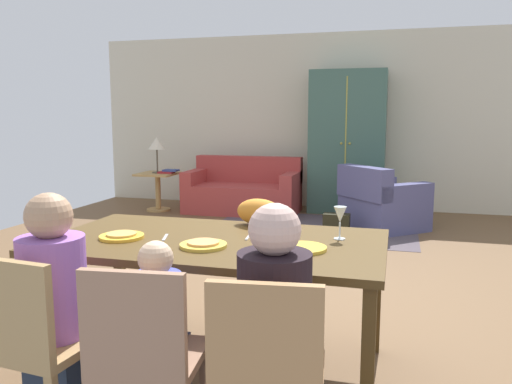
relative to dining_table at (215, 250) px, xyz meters
The scene contains 27 objects.
ground_plane 2.16m from the dining_table, 94.25° to the left, with size 7.43×6.75×0.02m, color brown.
back_wall 5.50m from the dining_table, 91.59° to the left, with size 7.43×0.10×2.70m, color beige.
dining_table is the anchor object (origin of this frame).
plate_near_man 0.53m from the dining_table, 166.89° to the right, with size 0.25×0.25×0.02m, color yellow.
pizza_near_man 0.54m from the dining_table, 166.89° to the right, with size 0.17×0.17×0.01m, color gold.
plate_near_child 0.19m from the dining_table, 90.00° to the right, with size 0.25×0.25×0.02m, color gold.
pizza_near_child 0.20m from the dining_table, 90.00° to the right, with size 0.17×0.17×0.01m, color #E79E54.
plate_near_woman 0.53m from the dining_table, 10.98° to the right, with size 0.25×0.25×0.02m, color yellow.
wine_glass 0.73m from the dining_table, 14.94° to the left, with size 0.07×0.07×0.19m.
fork 0.29m from the dining_table, 169.91° to the right, with size 0.02×0.15×0.01m, color silver.
knife 0.21m from the dining_table, 30.66° to the left, with size 0.01×0.17×0.01m, color silver.
dining_chair_man 1.04m from the dining_table, 121.01° to the right, with size 0.46×0.46×0.87m.
person_man 0.88m from the dining_table, 126.33° to the right, with size 0.30×0.41×1.11m.
dining_chair_child 0.89m from the dining_table, 89.42° to the right, with size 0.46×0.46×0.87m.
person_child 0.75m from the dining_table, 90.27° to the right, with size 0.22×0.30×0.92m.
dining_chair_woman 1.04m from the dining_table, 58.91° to the right, with size 0.47×0.47×0.87m.
person_woman 0.88m from the dining_table, 53.71° to the right, with size 0.31×0.41×1.11m.
cat 0.46m from the dining_table, 69.95° to the left, with size 0.32×0.16×0.17m, color orange.
area_rug 3.89m from the dining_table, 90.63° to the left, with size 2.60×1.80×0.01m, color #52484F.
couch 4.86m from the dining_table, 104.87° to the left, with size 1.67×0.86×0.82m.
armchair 4.09m from the dining_table, 78.65° to the left, with size 1.21×1.21×0.82m.
armoire 5.09m from the dining_table, 87.12° to the left, with size 1.10×0.59×2.10m.
side_table 5.11m from the dining_table, 119.78° to the left, with size 0.56×0.56×0.58m.
table_lamp 5.11m from the dining_table, 119.78° to the left, with size 0.26×0.26×0.54m.
book_lower 5.03m from the dining_table, 118.35° to the left, with size 0.22×0.16×0.03m, color maroon.
book_upper 5.03m from the dining_table, 117.53° to the left, with size 0.22×0.16×0.03m, color #334482.
handbag 3.58m from the dining_table, 85.29° to the left, with size 0.32×0.16×0.26m, color black.
Camera 1 is at (1.11, -3.89, 1.45)m, focal length 35.92 mm.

